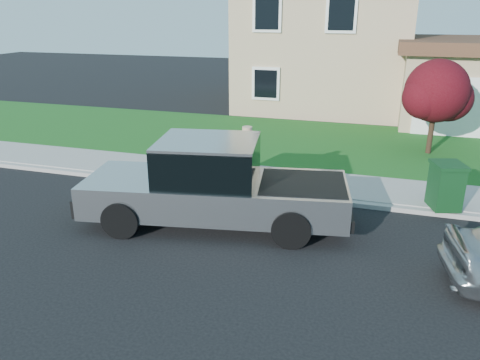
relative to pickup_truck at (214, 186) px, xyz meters
name	(u,v)px	position (x,y,z in m)	size (l,w,h in m)	color
ground	(224,242)	(0.53, -0.89, -0.95)	(80.00, 80.00, 0.00)	black
curb	(294,197)	(1.53, 2.01, -0.89)	(40.00, 0.20, 0.12)	gray
sidewalk	(301,183)	(1.53, 3.11, -0.87)	(40.00, 2.00, 0.15)	gray
lawn	(322,144)	(1.53, 7.61, -0.90)	(40.00, 7.00, 0.10)	#144618
house	(353,44)	(1.84, 15.49, 2.22)	(14.00, 11.30, 6.85)	tan
pickup_truck	(214,186)	(0.00, 0.00, 0.00)	(6.45, 3.09, 2.04)	black
woman	(247,168)	(0.40, 1.36, 0.03)	(0.79, 0.65, 2.06)	tan
ornamental_tree	(437,94)	(5.27, 7.35, 1.19)	(2.33, 2.10, 3.20)	black
trash_bin	(446,185)	(5.23, 2.21, -0.22)	(0.91, 0.98, 1.15)	#0E3416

